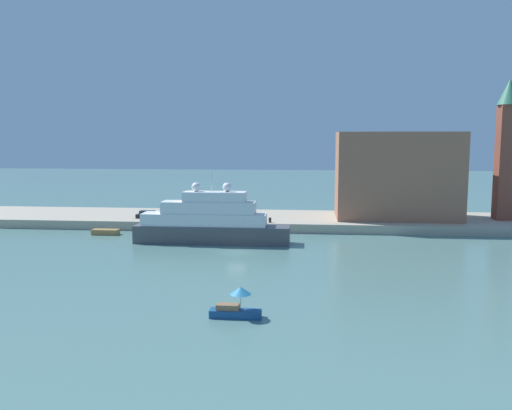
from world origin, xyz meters
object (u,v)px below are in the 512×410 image
Objects in this scene: large_yacht at (210,223)px; harbor_building at (397,175)px; work_barge at (106,232)px; person_figure at (168,213)px; parked_car at (148,215)px; bell_tower at (507,144)px; small_motorboat at (236,305)px; mooring_bollard at (270,220)px.

harbor_building reaches higher than large_yacht.
person_figure is at bearing 51.29° from work_barge.
harbor_building reaches higher than person_figure.
work_barge is at bearing -164.75° from harbor_building.
bell_tower is at bearing 4.13° from parked_car.
small_motorboat is at bearing -68.67° from person_figure.
small_motorboat is 0.19× the size of bell_tower.
large_yacht is 0.97× the size of bell_tower.
person_figure is (-41.13, -3.38, -6.86)m from harbor_building.
parked_car is 3.68m from person_figure.
large_yacht reaches higher than small_motorboat.
bell_tower is 29.01× the size of mooring_bollard.
work_barge is 12.98m from person_figure.
parked_car reaches higher than mooring_bollard.
mooring_bollard is at bearing -7.68° from parked_car.
large_yacht reaches higher than mooring_bollard.
harbor_building reaches higher than mooring_bollard.
large_yacht is at bearing -16.20° from work_barge.
large_yacht is 5.43× the size of work_barge.
bell_tower reaches higher than small_motorboat.
parked_car is at bearing -173.74° from harbor_building.
large_yacht is at bearing -55.62° from person_figure.
harbor_building is 24.67m from mooring_bollard.
large_yacht reaches higher than parked_car.
small_motorboat is 52.77m from parked_car.
parked_car is at bearing -155.97° from person_figure.
small_motorboat is 67.48m from bell_tower.
large_yacht is 36.41m from harbor_building.
small_motorboat is at bearing -112.63° from harbor_building.
bell_tower reaches higher than work_barge.
parked_car is (4.67, 8.51, 1.71)m from work_barge.
small_motorboat is 1.07× the size of parked_car.
person_figure is at bearing 111.33° from small_motorboat.
mooring_bollard is (-22.22, -7.88, -7.28)m from harbor_building.
person_figure is at bearing 166.62° from mooring_bollard.
large_yacht is 1.10× the size of harbor_building.
bell_tower reaches higher than harbor_building.
bell_tower reaches higher than large_yacht.
harbor_building is 41.83m from person_figure.
small_motorboat is (8.67, -33.78, -2.03)m from large_yacht.
parked_car is 5.11× the size of mooring_bollard.
bell_tower is at bearing 52.27° from small_motorboat.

